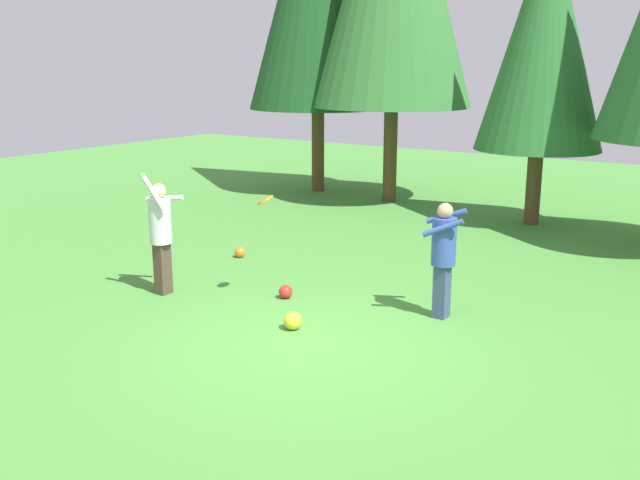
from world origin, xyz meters
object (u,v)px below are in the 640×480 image
ball_yellow (293,321)px  frisbee (265,200)px  tree_center (544,36)px  ball_orange (240,252)px  ball_red (286,292)px  person_thrower (161,228)px  person_catcher (444,250)px

ball_yellow → frisbee: bearing=143.7°
frisbee → tree_center: 8.07m
frisbee → ball_orange: bearing=139.0°
frisbee → ball_yellow: frisbee is taller
ball_yellow → ball_orange: size_ratio=1.28×
ball_yellow → ball_red: size_ratio=1.19×
person_thrower → ball_yellow: bearing=-24.8°
person_thrower → ball_orange: size_ratio=9.86×
ball_red → tree_center: tree_center is taller
ball_yellow → tree_center: tree_center is taller
person_thrower → person_catcher: size_ratio=1.17×
frisbee → ball_yellow: bearing=-36.3°
ball_red → ball_orange: (-2.11, 1.44, -0.01)m
person_thrower → tree_center: size_ratio=0.30×
ball_yellow → tree_center: (0.60, 8.26, 3.92)m
person_thrower → tree_center: (3.19, 8.12, 3.00)m
person_catcher → ball_red: person_catcher is taller
ball_yellow → tree_center: bearing=85.9°
person_catcher → ball_orange: person_catcher is taller
tree_center → frisbee: bearing=-102.3°
ball_red → tree_center: bearing=78.6°
frisbee → tree_center: bearing=77.7°
ball_orange → tree_center: size_ratio=0.03×
ball_red → tree_center: 8.38m
frisbee → person_thrower: bearing=-158.4°
person_thrower → ball_yellow: person_thrower is taller
person_catcher → ball_red: 2.55m
ball_red → ball_orange: ball_red is taller
person_thrower → ball_red: bearing=5.0°
ball_yellow → ball_red: (-0.87, 1.01, -0.02)m
ball_red → ball_orange: 2.56m
person_thrower → frisbee: person_thrower is taller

